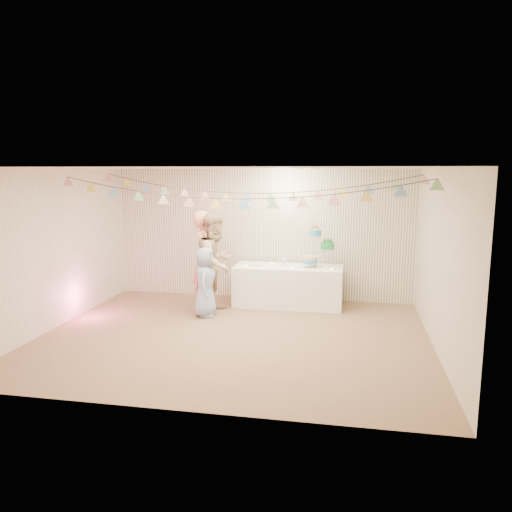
% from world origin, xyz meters
% --- Properties ---
extents(floor, '(6.00, 6.00, 0.00)m').
position_xyz_m(floor, '(0.00, 0.00, 0.00)').
color(floor, brown).
rests_on(floor, ground).
extents(ceiling, '(6.00, 6.00, 0.00)m').
position_xyz_m(ceiling, '(0.00, 0.00, 2.60)').
color(ceiling, silver).
rests_on(ceiling, ground).
extents(back_wall, '(6.00, 6.00, 0.00)m').
position_xyz_m(back_wall, '(0.00, 2.50, 1.30)').
color(back_wall, white).
rests_on(back_wall, ground).
extents(front_wall, '(6.00, 6.00, 0.00)m').
position_xyz_m(front_wall, '(0.00, -2.50, 1.30)').
color(front_wall, white).
rests_on(front_wall, ground).
extents(left_wall, '(5.00, 5.00, 0.00)m').
position_xyz_m(left_wall, '(-3.00, 0.00, 1.30)').
color(left_wall, white).
rests_on(left_wall, ground).
extents(right_wall, '(5.00, 5.00, 0.00)m').
position_xyz_m(right_wall, '(3.00, 0.00, 1.30)').
color(right_wall, white).
rests_on(right_wall, ground).
extents(table, '(2.04, 0.82, 0.77)m').
position_xyz_m(table, '(0.60, 1.98, 0.38)').
color(table, white).
rests_on(table, floor).
extents(cake_stand, '(0.65, 0.38, 0.73)m').
position_xyz_m(cake_stand, '(1.15, 2.03, 1.12)').
color(cake_stand, silver).
rests_on(cake_stand, table).
extents(cake_bottom, '(0.31, 0.31, 0.15)m').
position_xyz_m(cake_bottom, '(1.00, 1.97, 0.84)').
color(cake_bottom, '#2B97C9').
rests_on(cake_bottom, cake_stand).
extents(cake_middle, '(0.27, 0.27, 0.22)m').
position_xyz_m(cake_middle, '(1.33, 2.12, 1.11)').
color(cake_middle, '#1F9246').
rests_on(cake_middle, cake_stand).
extents(cake_top_tier, '(0.25, 0.25, 0.19)m').
position_xyz_m(cake_top_tier, '(1.09, 2.00, 1.38)').
color(cake_top_tier, '#3DA4C1').
rests_on(cake_top_tier, cake_stand).
extents(platter, '(0.30, 0.30, 0.02)m').
position_xyz_m(platter, '(-0.04, 1.93, 0.76)').
color(platter, white).
rests_on(platter, table).
extents(posy, '(0.14, 0.14, 0.16)m').
position_xyz_m(posy, '(0.51, 2.03, 0.83)').
color(posy, white).
rests_on(posy, table).
extents(person_adult_a, '(0.44, 0.67, 1.83)m').
position_xyz_m(person_adult_a, '(-0.90, 1.54, 0.92)').
color(person_adult_a, '#F89A81').
rests_on(person_adult_a, floor).
extents(person_adult_b, '(0.92, 1.05, 1.83)m').
position_xyz_m(person_adult_b, '(-0.64, 1.31, 0.91)').
color(person_adult_b, tan).
rests_on(person_adult_b, floor).
extents(person_child, '(0.46, 0.65, 1.24)m').
position_xyz_m(person_child, '(-0.76, 1.00, 0.62)').
color(person_child, '#8EA2CA').
rests_on(person_child, floor).
extents(bunting_back, '(5.60, 1.10, 0.40)m').
position_xyz_m(bunting_back, '(0.00, 1.10, 2.35)').
color(bunting_back, pink).
rests_on(bunting_back, ceiling).
extents(bunting_front, '(5.60, 0.90, 0.36)m').
position_xyz_m(bunting_front, '(0.00, -0.20, 2.32)').
color(bunting_front, '#72A5E5').
rests_on(bunting_front, ceiling).
extents(tealight_0, '(0.04, 0.04, 0.03)m').
position_xyz_m(tealight_0, '(-0.20, 1.83, 0.78)').
color(tealight_0, '#FFD88C').
rests_on(tealight_0, table).
extents(tealight_1, '(0.04, 0.04, 0.03)m').
position_xyz_m(tealight_1, '(0.25, 2.16, 0.78)').
color(tealight_1, '#FFD88C').
rests_on(tealight_1, table).
extents(tealight_2, '(0.04, 0.04, 0.03)m').
position_xyz_m(tealight_2, '(0.70, 1.76, 0.78)').
color(tealight_2, '#FFD88C').
rests_on(tealight_2, table).
extents(tealight_3, '(0.04, 0.04, 0.03)m').
position_xyz_m(tealight_3, '(0.95, 2.20, 0.78)').
color(tealight_3, '#FFD88C').
rests_on(tealight_3, table).
extents(tealight_4, '(0.04, 0.04, 0.03)m').
position_xyz_m(tealight_4, '(1.42, 1.80, 0.78)').
color(tealight_4, '#FFD88C').
rests_on(tealight_4, table).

